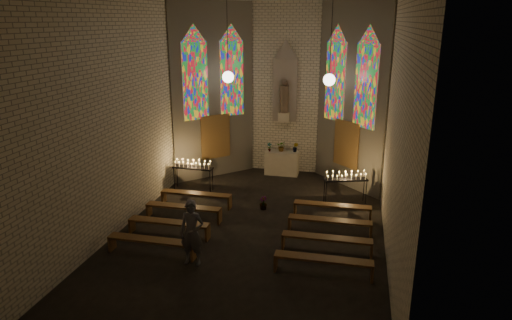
{
  "coord_description": "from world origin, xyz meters",
  "views": [
    {
      "loc": [
        2.97,
        -12.66,
        6.3
      ],
      "look_at": [
        -0.13,
        1.06,
        1.94
      ],
      "focal_mm": 32.0,
      "sensor_mm": 36.0,
      "label": 1
    }
  ],
  "objects_px": {
    "altar": "(282,163)",
    "aisle_flower_pot": "(263,203)",
    "votive_stand_left": "(193,166)",
    "visitor": "(192,233)",
    "votive_stand_right": "(346,177)"
  },
  "relations": [
    {
      "from": "votive_stand_left",
      "to": "visitor",
      "type": "xyz_separation_m",
      "value": [
        1.91,
        -5.25,
        -0.08
      ]
    },
    {
      "from": "altar",
      "to": "aisle_flower_pot",
      "type": "height_order",
      "value": "altar"
    },
    {
      "from": "votive_stand_right",
      "to": "visitor",
      "type": "xyz_separation_m",
      "value": [
        -3.81,
        -5.19,
        -0.06
      ]
    },
    {
      "from": "votive_stand_right",
      "to": "visitor",
      "type": "bearing_deg",
      "value": -143.3
    },
    {
      "from": "votive_stand_left",
      "to": "visitor",
      "type": "distance_m",
      "value": 5.58
    },
    {
      "from": "votive_stand_left",
      "to": "visitor",
      "type": "relative_size",
      "value": 0.87
    },
    {
      "from": "aisle_flower_pot",
      "to": "votive_stand_left",
      "type": "xyz_separation_m",
      "value": [
        -3.0,
        1.26,
        0.75
      ]
    },
    {
      "from": "altar",
      "to": "aisle_flower_pot",
      "type": "xyz_separation_m",
      "value": [
        0.0,
        -3.84,
        -0.27
      ]
    },
    {
      "from": "altar",
      "to": "votive_stand_left",
      "type": "distance_m",
      "value": 3.99
    },
    {
      "from": "altar",
      "to": "votive_stand_right",
      "type": "distance_m",
      "value": 3.82
    },
    {
      "from": "votive_stand_left",
      "to": "votive_stand_right",
      "type": "distance_m",
      "value": 5.73
    },
    {
      "from": "votive_stand_left",
      "to": "aisle_flower_pot",
      "type": "bearing_deg",
      "value": -20.71
    },
    {
      "from": "altar",
      "to": "visitor",
      "type": "distance_m",
      "value": 7.91
    },
    {
      "from": "aisle_flower_pot",
      "to": "altar",
      "type": "bearing_deg",
      "value": 90.07
    },
    {
      "from": "votive_stand_right",
      "to": "altar",
      "type": "bearing_deg",
      "value": 118.94
    }
  ]
}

